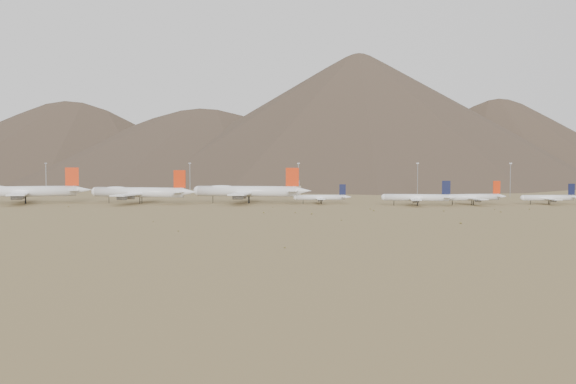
# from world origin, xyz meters

# --- Properties ---
(ground) EXTENTS (3000.00, 3000.00, 0.00)m
(ground) POSITION_xyz_m (0.00, 0.00, 0.00)
(ground) COLOR #9A7F4F
(ground) RESTS_ON ground
(mountain_ridge) EXTENTS (4400.00, 1000.00, 300.00)m
(mountain_ridge) POSITION_xyz_m (0.00, 900.00, 150.00)
(mountain_ridge) COLOR brown
(mountain_ridge) RESTS_ON ground
(widebody_west) EXTENTS (73.22, 58.56, 22.84)m
(widebody_west) POSITION_xyz_m (-136.41, 22.49, 7.88)
(widebody_west) COLOR white
(widebody_west) RESTS_ON ground
(widebody_centre) EXTENTS (71.41, 55.54, 21.30)m
(widebody_centre) POSITION_xyz_m (-63.36, 28.41, 7.34)
(widebody_centre) COLOR white
(widebody_centre) RESTS_ON ground
(widebody_east) EXTENTS (76.53, 58.81, 22.72)m
(widebody_east) POSITION_xyz_m (4.43, 37.21, 7.83)
(widebody_east) COLOR white
(widebody_east) RESTS_ON ground
(narrowbody_a) EXTENTS (37.15, 26.96, 12.30)m
(narrowbody_a) POSITION_xyz_m (51.91, 36.59, 3.99)
(narrowbody_a) COLOR white
(narrowbody_a) RESTS_ON ground
(narrowbody_b) EXTENTS (46.04, 33.11, 15.19)m
(narrowbody_b) POSITION_xyz_m (110.73, 23.35, 4.93)
(narrowbody_b) COLOR white
(narrowbody_b) RESTS_ON ground
(narrowbody_c) EXTENTS (43.07, 32.02, 14.69)m
(narrowbody_c) POSITION_xyz_m (145.40, 32.75, 4.77)
(narrowbody_c) COLOR white
(narrowbody_c) RESTS_ON ground
(narrowbody_d) EXTENTS (38.97, 28.41, 12.94)m
(narrowbody_d) POSITION_xyz_m (193.62, 40.27, 4.20)
(narrowbody_d) COLOR white
(narrowbody_d) RESTS_ON ground
(control_tower) EXTENTS (8.00, 8.00, 12.00)m
(control_tower) POSITION_xyz_m (30.00, 120.00, 5.32)
(control_tower) COLOR tan
(control_tower) RESTS_ON ground
(mast_far_west) EXTENTS (2.00, 0.60, 25.70)m
(mast_far_west) POSITION_xyz_m (-166.32, 117.60, 14.20)
(mast_far_west) COLOR gray
(mast_far_west) RESTS_ON ground
(mast_west) EXTENTS (2.00, 0.60, 25.70)m
(mast_west) POSITION_xyz_m (-55.78, 135.44, 14.20)
(mast_west) COLOR gray
(mast_west) RESTS_ON ground
(mast_centre) EXTENTS (2.00, 0.60, 25.70)m
(mast_centre) POSITION_xyz_m (32.88, 107.43, 14.20)
(mast_centre) COLOR gray
(mast_centre) RESTS_ON ground
(mast_east) EXTENTS (2.00, 0.60, 25.70)m
(mast_east) POSITION_xyz_m (125.25, 145.82, 14.20)
(mast_east) COLOR gray
(mast_east) RESTS_ON ground
(mast_far_east) EXTENTS (2.00, 0.60, 25.70)m
(mast_far_east) POSITION_xyz_m (192.65, 128.55, 14.20)
(mast_far_east) COLOR gray
(mast_far_east) RESTS_ON ground
(desert_scrub) EXTENTS (415.54, 176.89, 0.84)m
(desert_scrub) POSITION_xyz_m (20.88, -75.18, 0.30)
(desert_scrub) COLOR olive
(desert_scrub) RESTS_ON ground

